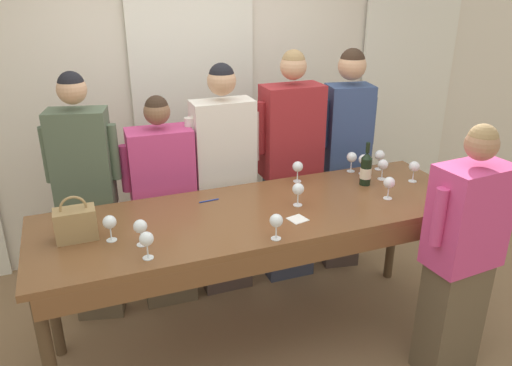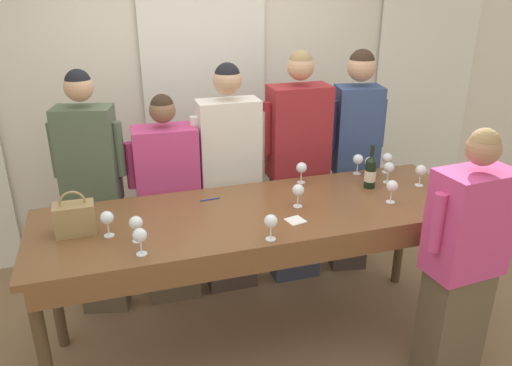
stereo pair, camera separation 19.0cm
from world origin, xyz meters
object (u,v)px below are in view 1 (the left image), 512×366
object	(u,v)px
guest_pink_top	(164,205)
wine_glass_center_right	(147,240)
tasting_bar	(263,227)
wine_glass_front_left	(276,221)
guest_cream_sweater	(224,181)
wine_glass_back_mid	(298,190)
wine_glass_center_left	(352,158)
guest_striped_shirt	(290,169)
handbag	(76,223)
wine_glass_center_mid	(364,160)
wine_glass_back_left	(110,223)
wine_glass_near_host	(414,167)
wine_glass_front_mid	(140,227)
wine_bottle	(366,169)
wine_glass_by_bottle	(298,167)
wine_glass_back_right	(380,156)
wine_glass_front_right	(389,183)
wine_glass_by_handbag	(383,165)
guest_olive_jacket	(87,200)
guest_navy_coat	(345,158)
host_pouring	(461,257)

from	to	relation	value
guest_pink_top	wine_glass_center_right	bearing A→B (deg)	-104.97
tasting_bar	wine_glass_front_left	bearing A→B (deg)	-99.61
wine_glass_center_right	guest_cream_sweater	xyz separation A→B (m)	(0.74, 1.04, -0.19)
wine_glass_back_mid	guest_cream_sweater	bearing A→B (deg)	109.05
wine_glass_center_left	wine_glass_back_mid	size ratio (longest dim) A/B	1.00
wine_glass_front_left	guest_striped_shirt	size ratio (longest dim) A/B	0.08
tasting_bar	handbag	bearing A→B (deg)	176.69
wine_glass_center_mid	wine_glass_back_left	world-z (taller)	same
wine_glass_near_host	wine_glass_front_mid	bearing A→B (deg)	-173.47
wine_glass_center_right	wine_glass_back_mid	xyz separation A→B (m)	(1.00, 0.30, 0.00)
wine_glass_front_left	wine_glass_center_mid	xyz separation A→B (m)	(0.98, 0.67, -0.00)
wine_bottle	wine_glass_center_mid	distance (m)	0.20
wine_glass_front_left	wine_glass_by_bottle	bearing A→B (deg)	56.65
wine_glass_back_right	wine_glass_front_mid	bearing A→B (deg)	-164.49
wine_glass_front_right	wine_glass_center_left	world-z (taller)	same
wine_glass_center_left	wine_glass_back_left	distance (m)	1.83
guest_pink_top	guest_cream_sweater	distance (m)	0.48
wine_glass_by_bottle	tasting_bar	bearing A→B (deg)	-137.53
guest_striped_shirt	wine_glass_by_bottle	bearing A→B (deg)	-108.03
wine_glass_near_host	wine_glass_front_left	bearing A→B (deg)	-161.17
wine_glass_back_mid	guest_cream_sweater	world-z (taller)	guest_cream_sweater
wine_glass_by_handbag	guest_olive_jacket	xyz separation A→B (m)	(-1.99, 0.56, -0.18)
wine_glass_back_right	guest_striped_shirt	distance (m)	0.69
wine_glass_center_right	wine_glass_back_left	world-z (taller)	same
wine_glass_by_bottle	wine_glass_back_left	bearing A→B (deg)	-162.95
guest_navy_coat	wine_glass_near_host	bearing A→B (deg)	-77.67
wine_bottle	guest_striped_shirt	world-z (taller)	guest_striped_shirt
tasting_bar	wine_glass_back_left	bearing A→B (deg)	-178.29
wine_glass_front_mid	wine_bottle	bearing A→B (deg)	10.59
wine_glass_back_mid	wine_glass_back_right	size ratio (longest dim) A/B	1.00
guest_navy_coat	wine_glass_back_right	bearing A→B (deg)	-81.13
wine_glass_near_host	guest_navy_coat	distance (m)	0.70
wine_glass_front_right	wine_glass_by_bottle	bearing A→B (deg)	131.67
wine_glass_back_left	guest_olive_jacket	distance (m)	0.81
tasting_bar	wine_glass_back_mid	distance (m)	0.32
guest_pink_top	wine_glass_center_mid	bearing A→B (deg)	-16.60
tasting_bar	wine_glass_front_right	world-z (taller)	wine_glass_front_right
wine_glass_front_right	wine_glass_near_host	world-z (taller)	same
handbag	wine_glass_front_left	xyz separation A→B (m)	(1.03, -0.40, 0.01)
wine_glass_front_mid	wine_glass_center_right	distance (m)	0.15
wine_bottle	wine_glass_by_bottle	bearing A→B (deg)	152.40
wine_glass_center_right	wine_glass_by_handbag	world-z (taller)	same
wine_glass_by_handbag	guest_navy_coat	size ratio (longest dim) A/B	0.08
tasting_bar	wine_glass_back_right	bearing A→B (deg)	19.05
handbag	wine_glass_center_left	xyz separation A→B (m)	(1.95, 0.35, 0.01)
wine_glass_back_mid	wine_bottle	bearing A→B (deg)	13.70
wine_glass_center_mid	wine_glass_near_host	bearing A→B (deg)	-45.40
wine_glass_front_mid	tasting_bar	bearing A→B (deg)	10.22
tasting_bar	guest_striped_shirt	bearing A→B (deg)	54.66
wine_glass_center_right	host_pouring	bearing A→B (deg)	-10.82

